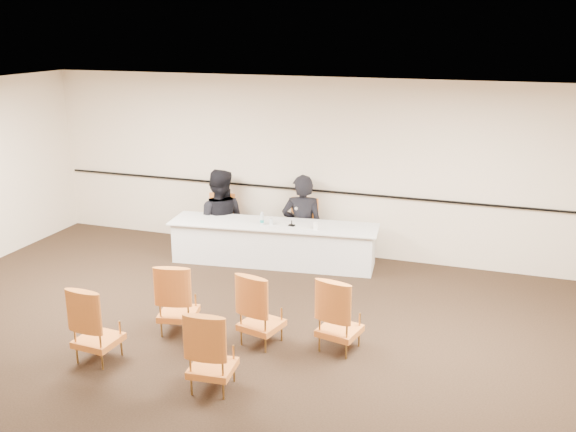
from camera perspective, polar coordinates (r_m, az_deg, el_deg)
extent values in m
plane|color=black|center=(7.85, -5.99, -12.45)|extent=(10.00, 10.00, 0.00)
plane|color=white|center=(6.92, -6.75, 9.84)|extent=(10.00, 10.00, 0.00)
cube|color=beige|center=(10.86, 2.69, 4.37)|extent=(10.00, 0.04, 3.00)
cube|color=black|center=(10.92, 2.60, 2.28)|extent=(9.80, 0.04, 0.03)
imported|color=black|center=(10.97, 1.29, -1.23)|extent=(0.79, 0.61, 1.94)
imported|color=black|center=(11.32, -6.12, -0.67)|extent=(1.09, 0.93, 1.95)
cube|color=white|center=(10.29, 1.45, -1.01)|extent=(0.34, 0.28, 0.00)
cylinder|color=silver|center=(10.42, -1.50, -0.50)|extent=(0.07, 0.07, 0.10)
cylinder|color=white|center=(10.16, 2.47, -0.91)|extent=(0.09, 0.09, 0.12)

